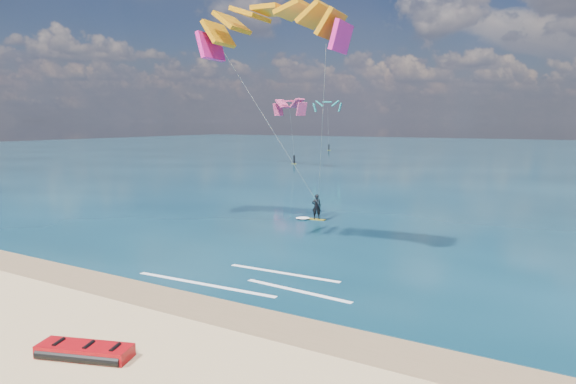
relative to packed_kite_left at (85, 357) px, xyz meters
The scene contains 7 objects.
ground 41.99m from the packed_kite_left, 90.37° to the left, with size 320.00×320.00×0.00m, color tan.
wet_sand_strip 4.99m from the packed_kite_left, 93.14° to the left, with size 320.00×2.40×0.01m, color brown.
sea 105.99m from the packed_kite_left, 90.15° to the left, with size 320.00×200.00×0.04m, color #092433.
packed_kite_left is the anchor object (origin of this frame).
kitesurfer_main 19.79m from the packed_kite_left, 100.22° to the left, with size 8.64×9.55×14.44m.
shoreline_foam 8.35m from the packed_kite_left, 87.28° to the left, with size 9.84×3.63×0.01m.
distant_kites 85.80m from the packed_kite_left, 101.03° to the left, with size 67.03×41.39×11.24m.
Camera 1 is at (12.75, -11.21, 6.90)m, focal length 32.00 mm.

